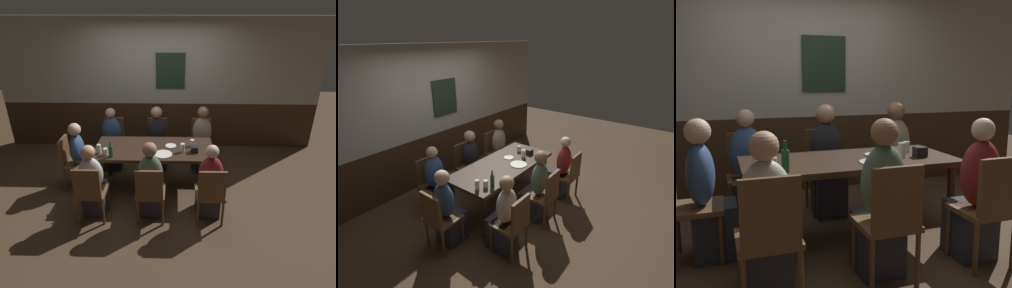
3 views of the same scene
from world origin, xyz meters
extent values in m
plane|color=#4C3826|center=(0.00, 0.00, 0.00)|extent=(12.00, 12.00, 0.00)
cube|color=#3D2819|center=(0.00, 1.65, 0.47)|extent=(6.40, 0.10, 0.95)
cube|color=#B7B2A8|center=(0.00, 1.65, 1.77)|extent=(6.40, 0.10, 1.65)
cube|color=#233828|center=(0.23, 1.58, 1.61)|extent=(0.56, 0.03, 0.68)
cube|color=black|center=(0.00, 0.00, 0.71)|extent=(1.86, 0.85, 0.05)
cylinder|color=black|center=(-0.83, -0.35, 0.34)|extent=(0.07, 0.07, 0.69)
cylinder|color=black|center=(0.83, -0.35, 0.34)|extent=(0.07, 0.07, 0.69)
cylinder|color=black|center=(-0.83, 0.35, 0.34)|extent=(0.07, 0.07, 0.69)
cylinder|color=black|center=(0.83, 0.35, 0.34)|extent=(0.07, 0.07, 0.69)
cube|color=brown|center=(0.82, 0.77, 0.43)|extent=(0.40, 0.40, 0.04)
cube|color=brown|center=(0.82, 0.95, 0.67)|extent=(0.36, 0.04, 0.43)
cylinder|color=brown|center=(0.99, 0.60, 0.21)|extent=(0.04, 0.04, 0.41)
cylinder|color=brown|center=(0.65, 0.60, 0.21)|extent=(0.04, 0.04, 0.41)
cylinder|color=brown|center=(0.99, 0.94, 0.21)|extent=(0.04, 0.04, 0.41)
cylinder|color=brown|center=(0.65, 0.94, 0.21)|extent=(0.04, 0.04, 0.41)
cube|color=brown|center=(-0.82, 0.77, 0.43)|extent=(0.40, 0.40, 0.04)
cube|color=brown|center=(-0.82, 0.95, 0.67)|extent=(0.36, 0.04, 0.43)
cylinder|color=brown|center=(-0.65, 0.60, 0.21)|extent=(0.04, 0.04, 0.41)
cylinder|color=brown|center=(-0.99, 0.60, 0.21)|extent=(0.04, 0.04, 0.41)
cylinder|color=brown|center=(-0.65, 0.94, 0.21)|extent=(0.04, 0.04, 0.41)
cylinder|color=brown|center=(-0.99, 0.94, 0.21)|extent=(0.04, 0.04, 0.41)
cube|color=brown|center=(-0.82, -0.77, 0.43)|extent=(0.40, 0.40, 0.04)
cube|color=brown|center=(-0.82, -0.95, 0.67)|extent=(0.36, 0.04, 0.43)
cylinder|color=brown|center=(-0.99, -0.60, 0.21)|extent=(0.04, 0.04, 0.41)
cylinder|color=brown|center=(-0.65, -0.60, 0.21)|extent=(0.04, 0.04, 0.41)
cylinder|color=brown|center=(-0.65, -0.94, 0.21)|extent=(0.04, 0.04, 0.41)
cube|color=brown|center=(0.00, -0.77, 0.43)|extent=(0.40, 0.40, 0.04)
cube|color=brown|center=(0.00, -0.95, 0.67)|extent=(0.36, 0.04, 0.43)
cylinder|color=brown|center=(-0.17, -0.60, 0.21)|extent=(0.04, 0.04, 0.41)
cylinder|color=brown|center=(0.17, -0.60, 0.21)|extent=(0.04, 0.04, 0.41)
cylinder|color=brown|center=(-0.17, -0.94, 0.21)|extent=(0.04, 0.04, 0.41)
cylinder|color=brown|center=(0.17, -0.94, 0.21)|extent=(0.04, 0.04, 0.41)
cube|color=brown|center=(-1.27, 0.00, 0.43)|extent=(0.40, 0.40, 0.04)
cylinder|color=brown|center=(-1.10, 0.17, 0.21)|extent=(0.04, 0.04, 0.41)
cylinder|color=brown|center=(-1.10, -0.17, 0.21)|extent=(0.04, 0.04, 0.41)
cylinder|color=brown|center=(-1.44, 0.17, 0.21)|extent=(0.04, 0.04, 0.41)
cube|color=brown|center=(0.82, -0.77, 0.43)|extent=(0.40, 0.40, 0.04)
cube|color=brown|center=(0.82, -0.95, 0.67)|extent=(0.36, 0.04, 0.43)
cylinder|color=brown|center=(0.65, -0.60, 0.21)|extent=(0.04, 0.04, 0.41)
cylinder|color=brown|center=(0.99, -0.60, 0.21)|extent=(0.04, 0.04, 0.41)
cylinder|color=brown|center=(0.65, -0.94, 0.21)|extent=(0.04, 0.04, 0.41)
cube|color=brown|center=(0.00, 0.77, 0.43)|extent=(0.40, 0.40, 0.04)
cube|color=brown|center=(0.00, 0.95, 0.67)|extent=(0.36, 0.04, 0.43)
cylinder|color=brown|center=(0.17, 0.60, 0.21)|extent=(0.04, 0.04, 0.41)
cylinder|color=brown|center=(-0.17, 0.60, 0.21)|extent=(0.04, 0.04, 0.41)
cylinder|color=brown|center=(0.17, 0.94, 0.21)|extent=(0.04, 0.04, 0.41)
cylinder|color=brown|center=(-0.17, 0.94, 0.21)|extent=(0.04, 0.04, 0.41)
cube|color=#2D2D38|center=(0.82, 0.64, 0.23)|extent=(0.32, 0.34, 0.45)
ellipsoid|color=tan|center=(0.82, 0.73, 0.72)|extent=(0.34, 0.22, 0.54)
sphere|color=#936B4C|center=(0.82, 0.73, 1.08)|extent=(0.20, 0.20, 0.20)
cube|color=#2D2D38|center=(-0.82, 0.64, 0.23)|extent=(0.32, 0.34, 0.45)
ellipsoid|color=#334C7A|center=(-0.82, 0.73, 0.71)|extent=(0.34, 0.22, 0.52)
sphere|color=#DBB293|center=(-0.82, 0.73, 1.05)|extent=(0.18, 0.18, 0.18)
cube|color=#2D2D38|center=(-0.82, -0.64, 0.23)|extent=(0.32, 0.34, 0.45)
ellipsoid|color=silver|center=(-0.82, -0.73, 0.69)|extent=(0.34, 0.22, 0.49)
sphere|color=tan|center=(-0.82, -0.73, 1.02)|extent=(0.19, 0.19, 0.19)
cube|color=#2D2D38|center=(0.00, -0.64, 0.23)|extent=(0.32, 0.34, 0.45)
ellipsoid|color=#56705B|center=(0.00, -0.73, 0.72)|extent=(0.34, 0.22, 0.54)
sphere|color=#936B4C|center=(0.00, -0.73, 1.07)|extent=(0.19, 0.19, 0.19)
cube|color=#2D2D38|center=(-1.14, 0.00, 0.23)|extent=(0.34, 0.32, 0.45)
ellipsoid|color=#334C7A|center=(-1.23, 0.00, 0.70)|extent=(0.22, 0.34, 0.50)
sphere|color=#DBB293|center=(-1.23, 0.00, 1.04)|extent=(0.20, 0.20, 0.20)
cube|color=#2D2D38|center=(0.82, -0.64, 0.23)|extent=(0.32, 0.34, 0.45)
ellipsoid|color=maroon|center=(0.82, -0.73, 0.71)|extent=(0.34, 0.22, 0.53)
sphere|color=beige|center=(0.82, -0.73, 1.05)|extent=(0.18, 0.18, 0.18)
cube|color=#2D2D38|center=(0.00, 0.64, 0.23)|extent=(0.32, 0.34, 0.45)
ellipsoid|color=black|center=(0.00, 0.73, 0.71)|extent=(0.34, 0.22, 0.53)
sphere|color=tan|center=(0.00, 0.73, 1.07)|extent=(0.20, 0.20, 0.20)
cylinder|color=silver|center=(-0.70, -0.27, 0.79)|extent=(0.07, 0.07, 0.11)
cylinder|color=gold|center=(-0.70, -0.27, 0.78)|extent=(0.06, 0.06, 0.09)
cylinder|color=silver|center=(-0.81, -0.21, 0.81)|extent=(0.06, 0.06, 0.14)
cylinder|color=#331E14|center=(-0.81, -0.21, 0.80)|extent=(0.05, 0.05, 0.12)
cylinder|color=silver|center=(0.45, -0.13, 0.81)|extent=(0.07, 0.07, 0.14)
cylinder|color=#331E14|center=(0.45, -0.13, 0.78)|extent=(0.06, 0.06, 0.09)
cylinder|color=silver|center=(0.60, 0.08, 0.79)|extent=(0.07, 0.07, 0.10)
cylinder|color=#331E14|center=(0.60, 0.08, 0.76)|extent=(0.06, 0.06, 0.05)
cylinder|color=#194723|center=(-0.62, -0.32, 0.83)|extent=(0.06, 0.06, 0.17)
cylinder|color=#194723|center=(-0.62, -0.32, 0.95)|extent=(0.03, 0.03, 0.07)
cylinder|color=white|center=(0.15, -0.23, 0.75)|extent=(0.27, 0.27, 0.01)
cylinder|color=white|center=(0.26, 0.06, 0.75)|extent=(0.17, 0.17, 0.01)
cube|color=black|center=(0.63, -0.14, 0.79)|extent=(0.11, 0.09, 0.09)
camera|label=1|loc=(0.32, -4.10, 2.79)|focal=31.14mm
camera|label=2|loc=(-3.07, -2.45, 2.70)|focal=28.26mm
camera|label=3|loc=(-1.09, -3.05, 1.44)|focal=40.28mm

